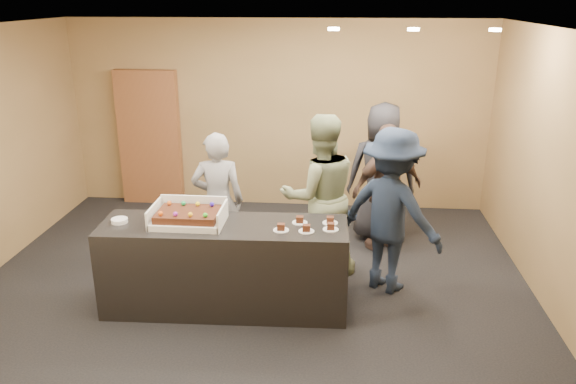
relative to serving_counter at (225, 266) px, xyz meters
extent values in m
plane|color=black|center=(0.20, 0.52, -0.45)|extent=(6.00, 6.00, 0.00)
plane|color=silver|center=(0.20, 0.52, 2.25)|extent=(6.00, 6.00, 0.00)
cube|color=olive|center=(0.20, 3.02, 0.90)|extent=(6.00, 0.04, 2.70)
cube|color=olive|center=(0.20, -1.98, 0.90)|extent=(6.00, 0.04, 2.70)
cube|color=olive|center=(3.20, 0.52, 0.90)|extent=(0.04, 5.00, 2.70)
cube|color=black|center=(0.00, 0.00, 0.00)|extent=(2.42, 0.78, 0.90)
cube|color=brown|center=(-1.69, 2.93, 0.54)|extent=(0.90, 0.15, 1.99)
cube|color=white|center=(-0.34, 0.00, 0.48)|extent=(0.67, 0.47, 0.06)
cube|color=white|center=(-0.68, 0.00, 0.54)|extent=(0.02, 0.47, 0.18)
cube|color=white|center=(0.00, 0.00, 0.54)|extent=(0.02, 0.47, 0.18)
cube|color=white|center=(-0.34, 0.23, 0.55)|extent=(0.67, 0.02, 0.20)
cube|color=#32150B|center=(-0.34, 0.00, 0.54)|extent=(0.59, 0.41, 0.07)
sphere|color=#D25A18|center=(-0.57, 0.14, 0.60)|extent=(0.04, 0.04, 0.04)
sphere|color=#1A9D4E|center=(-0.42, 0.14, 0.60)|extent=(0.04, 0.04, 0.04)
sphere|color=yellow|center=(-0.28, 0.14, 0.60)|extent=(0.04, 0.04, 0.04)
sphere|color=#3119DA|center=(-0.14, 0.14, 0.60)|extent=(0.04, 0.04, 0.04)
sphere|color=#E25913|center=(-0.57, -0.14, 0.60)|extent=(0.04, 0.04, 0.04)
sphere|color=purple|center=(-0.42, -0.14, 0.60)|extent=(0.04, 0.04, 0.04)
sphere|color=yellow|center=(-0.28, -0.14, 0.60)|extent=(0.04, 0.04, 0.04)
sphere|color=green|center=(-0.14, -0.14, 0.60)|extent=(0.04, 0.04, 0.04)
cylinder|color=white|center=(-1.02, -0.04, 0.47)|extent=(0.16, 0.16, 0.04)
cylinder|color=white|center=(0.57, -0.09, 0.45)|extent=(0.15, 0.15, 0.01)
cube|color=#32150B|center=(0.57, -0.09, 0.49)|extent=(0.07, 0.06, 0.06)
cylinder|color=white|center=(0.73, 0.11, 0.45)|extent=(0.15, 0.15, 0.01)
cube|color=#32150B|center=(0.73, 0.11, 0.49)|extent=(0.07, 0.06, 0.06)
cylinder|color=white|center=(0.81, -0.09, 0.45)|extent=(0.15, 0.15, 0.01)
cube|color=#32150B|center=(0.81, -0.09, 0.49)|extent=(0.07, 0.06, 0.06)
cylinder|color=white|center=(1.03, 0.13, 0.45)|extent=(0.15, 0.15, 0.01)
cube|color=#32150B|center=(1.03, 0.13, 0.49)|extent=(0.07, 0.06, 0.06)
cylinder|color=white|center=(1.04, -0.03, 0.45)|extent=(0.15, 0.15, 0.01)
cube|color=#32150B|center=(1.04, -0.03, 0.49)|extent=(0.07, 0.06, 0.06)
imported|color=#949499|center=(-0.24, 0.89, 0.35)|extent=(0.63, 0.47, 1.60)
imported|color=gray|center=(0.90, 0.88, 0.46)|extent=(1.05, 0.92, 1.82)
imported|color=#192439|center=(1.65, 0.56, 0.43)|extent=(1.31, 1.17, 1.76)
imported|color=brown|center=(1.69, 1.53, 0.34)|extent=(1.00, 0.77, 1.59)
imported|color=#232328|center=(1.64, 1.89, 0.43)|extent=(0.88, 0.58, 1.77)
cylinder|color=#FFEAC6|center=(1.00, 1.02, 2.22)|extent=(0.12, 0.12, 0.03)
cylinder|color=#FFEAC6|center=(1.80, 1.02, 2.22)|extent=(0.12, 0.12, 0.03)
cylinder|color=#FFEAC6|center=(2.60, 1.02, 2.22)|extent=(0.12, 0.12, 0.03)
camera|label=1|loc=(1.08, -4.93, 2.56)|focal=35.00mm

